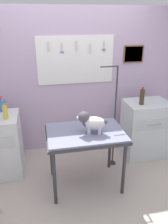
% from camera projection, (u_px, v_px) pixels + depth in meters
% --- Properties ---
extents(ground, '(4.40, 4.00, 0.04)m').
position_uv_depth(ground, '(87.00, 195.00, 2.91)').
color(ground, '#B4A69B').
extents(rear_wall_panel, '(4.00, 0.09, 2.30)m').
position_uv_depth(rear_wall_panel, '(71.00, 82.00, 3.61)').
color(rear_wall_panel, '#BAA0BF').
rests_on(rear_wall_panel, ground).
extents(grooming_table, '(0.99, 0.69, 0.81)m').
position_uv_depth(grooming_table, '(85.00, 137.00, 2.82)').
color(grooming_table, '#2D2D33').
rests_on(grooming_table, ground).
extents(grooming_arm, '(0.30, 0.11, 1.55)m').
position_uv_depth(grooming_arm, '(114.00, 122.00, 3.25)').
color(grooming_arm, '#2D2D33').
rests_on(grooming_arm, ground).
extents(dog, '(0.38, 0.24, 0.28)m').
position_uv_depth(dog, '(91.00, 122.00, 2.70)').
color(dog, silver).
rests_on(dog, grooming_table).
extents(cabinet_right, '(0.68, 0.54, 0.92)m').
position_uv_depth(cabinet_right, '(145.00, 129.00, 3.63)').
color(cabinet_right, silver).
rests_on(cabinet_right, ground).
extents(shampoo_bottle, '(0.07, 0.07, 0.23)m').
position_uv_depth(shampoo_bottle, '(1.00, 105.00, 3.15)').
color(shampoo_bottle, '#3D6BB3').
rests_on(shampoo_bottle, counter_left).
extents(spray_bottle_short, '(0.06, 0.06, 0.26)m').
position_uv_depth(spray_bottle_short, '(5.00, 111.00, 2.90)').
color(spray_bottle_short, gold).
rests_on(spray_bottle_short, counter_left).
extents(soda_bottle, '(0.07, 0.07, 0.27)m').
position_uv_depth(soda_bottle, '(142.00, 96.00, 3.32)').
color(soda_bottle, '#402D1E').
rests_on(soda_bottle, cabinet_right).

